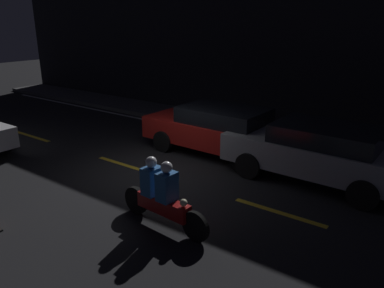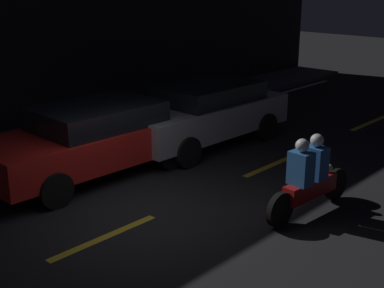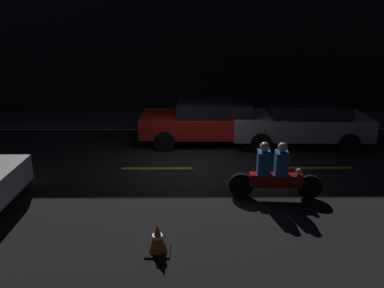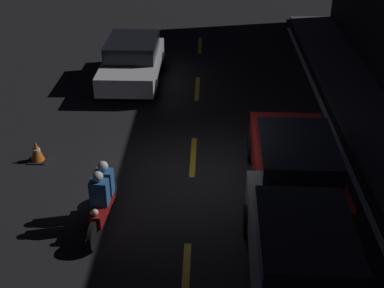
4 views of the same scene
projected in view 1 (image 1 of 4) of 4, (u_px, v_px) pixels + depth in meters
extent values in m
plane|color=black|center=(152.00, 173.00, 9.69)|extent=(56.00, 56.00, 0.00)
cube|color=#424244|center=(246.00, 127.00, 13.56)|extent=(28.00, 1.87, 0.15)
cube|color=black|center=(264.00, 37.00, 13.41)|extent=(28.00, 0.30, 6.35)
cube|color=gold|center=(31.00, 136.00, 12.75)|extent=(2.00, 0.14, 0.01)
cube|color=gold|center=(125.00, 165.00, 10.24)|extent=(2.00, 0.14, 0.01)
cube|color=gold|center=(279.00, 212.00, 7.74)|extent=(2.00, 0.14, 0.01)
cube|color=silver|center=(229.00, 137.00, 12.68)|extent=(25.20, 0.14, 0.01)
cylinder|color=black|center=(5.00, 142.00, 11.19)|extent=(0.61, 0.18, 0.61)
cube|color=red|center=(217.00, 132.00, 10.99)|extent=(4.40, 1.92, 0.65)
cube|color=black|center=(224.00, 115.00, 10.69)|extent=(2.43, 1.69, 0.44)
cube|color=red|center=(277.00, 146.00, 9.26)|extent=(0.06, 0.20, 0.10)
cube|color=red|center=(295.00, 135.00, 10.15)|extent=(0.06, 0.20, 0.10)
cylinder|color=black|center=(163.00, 141.00, 11.20)|extent=(0.64, 0.19, 0.64)
cylinder|color=black|center=(198.00, 128.00, 12.54)|extent=(0.64, 0.19, 0.64)
cylinder|color=black|center=(242.00, 161.00, 9.65)|extent=(0.64, 0.19, 0.64)
cylinder|color=black|center=(272.00, 144.00, 10.99)|extent=(0.64, 0.19, 0.64)
cube|color=#9EA0A5|center=(315.00, 154.00, 9.10)|extent=(4.40, 1.88, 0.68)
cube|color=black|center=(327.00, 134.00, 8.80)|extent=(2.43, 1.66, 0.42)
cylinder|color=black|center=(248.00, 166.00, 9.32)|extent=(0.66, 0.19, 0.66)
cylinder|color=black|center=(278.00, 147.00, 10.64)|extent=(0.66, 0.19, 0.66)
cylinder|color=black|center=(363.00, 195.00, 7.78)|extent=(0.66, 0.19, 0.66)
cylinder|color=black|center=(381.00, 169.00, 9.10)|extent=(0.66, 0.19, 0.66)
cylinder|color=black|center=(195.00, 227.00, 6.67)|extent=(0.59, 0.12, 0.58)
cylinder|color=black|center=(136.00, 200.00, 7.63)|extent=(0.59, 0.14, 0.58)
cube|color=maroon|center=(164.00, 206.00, 7.10)|extent=(1.22, 0.33, 0.30)
sphere|color=#F2EABF|center=(184.00, 203.00, 6.71)|extent=(0.14, 0.14, 0.14)
cube|color=#265999|center=(167.00, 187.00, 6.90)|extent=(0.31, 0.38, 0.55)
sphere|color=silver|center=(166.00, 167.00, 6.78)|extent=(0.22, 0.22, 0.22)
cube|color=#265999|center=(152.00, 181.00, 7.15)|extent=(0.31, 0.38, 0.55)
sphere|color=silver|center=(151.00, 162.00, 7.02)|extent=(0.22, 0.22, 0.22)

